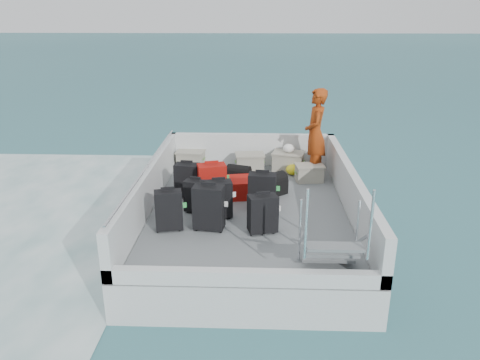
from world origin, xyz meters
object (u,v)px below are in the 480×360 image
object	(u,v)px
suitcase_7	(262,192)
passenger	(315,134)
suitcase_0	(169,211)
crate_3	(309,174)
suitcase_8	(248,187)
suitcase_5	(212,183)
suitcase_3	(209,208)
crate_0	(191,160)
suitcase_1	(196,197)
suitcase_6	(263,214)
suitcase_4	(219,200)
crate_1	(250,163)
suitcase_2	(187,181)
crate_2	(288,162)

from	to	relation	value
suitcase_7	passenger	size ratio (longest dim) A/B	0.36
suitcase_0	crate_3	distance (m)	3.35
suitcase_8	suitcase_5	bearing A→B (deg)	101.74
suitcase_3	crate_0	distance (m)	3.16
suitcase_1	suitcase_7	xyz separation A→B (m)	(1.11, 0.15, 0.04)
suitcase_1	suitcase_8	distance (m)	1.18
suitcase_6	crate_3	world-z (taller)	suitcase_6
suitcase_4	suitcase_6	xyz separation A→B (m)	(0.71, -0.53, -0.01)
suitcase_4	suitcase_8	world-z (taller)	suitcase_4
suitcase_0	crate_1	world-z (taller)	suitcase_0
suitcase_7	crate_1	size ratio (longest dim) A/B	1.14
suitcase_6	suitcase_2	bearing A→B (deg)	118.07
crate_3	suitcase_5	bearing A→B (deg)	-149.59
crate_1	crate_3	xyz separation A→B (m)	(1.20, -0.61, -0.02)
suitcase_0	suitcase_2	size ratio (longest dim) A/B	1.03
suitcase_6	crate_0	size ratio (longest dim) A/B	1.09
crate_3	suitcase_6	bearing A→B (deg)	-112.14
suitcase_0	suitcase_2	world-z (taller)	suitcase_0
suitcase_5	suitcase_6	size ratio (longest dim) A/B	1.12
suitcase_4	suitcase_1	bearing A→B (deg)	141.59
suitcase_5	crate_0	world-z (taller)	suitcase_5
suitcase_7	crate_0	bearing A→B (deg)	129.62
suitcase_1	crate_3	world-z (taller)	suitcase_1
crate_1	suitcase_3	bearing A→B (deg)	-101.56
suitcase_1	suitcase_4	xyz separation A→B (m)	(0.40, -0.20, 0.03)
suitcase_7	crate_2	bearing A→B (deg)	80.40
suitcase_0	suitcase_4	bearing A→B (deg)	21.74
suitcase_6	crate_2	size ratio (longest dim) A/B	0.98
suitcase_3	crate_3	xyz separation A→B (m)	(1.79, 2.27, -0.20)
suitcase_3	crate_2	world-z (taller)	suitcase_3
crate_0	crate_2	xyz separation A→B (m)	(2.11, -0.14, 0.02)
suitcase_0	passenger	bearing A→B (deg)	33.76
suitcase_0	suitcase_8	distance (m)	1.92
suitcase_4	crate_0	distance (m)	2.76
suitcase_1	passenger	size ratio (longest dim) A/B	0.31
suitcase_3	passenger	size ratio (longest dim) A/B	0.39
suitcase_0	crate_1	size ratio (longest dim) A/B	1.13
suitcase_2	crate_1	size ratio (longest dim) A/B	1.10
suitcase_8	crate_3	bearing A→B (deg)	-65.62
crate_1	crate_3	distance (m)	1.35
crate_0	crate_3	distance (m)	2.62
suitcase_1	crate_2	distance (m)	2.84
suitcase_4	crate_1	distance (m)	2.48
crate_3	suitcase_3	bearing A→B (deg)	-128.28
suitcase_1	crate_2	bearing A→B (deg)	69.14
crate_1	passenger	xyz separation A→B (m)	(1.32, -0.32, 0.73)
crate_0	suitcase_3	bearing A→B (deg)	-77.09
crate_0	passenger	distance (m)	2.76
suitcase_6	passenger	bearing A→B (deg)	52.30
suitcase_2	suitcase_3	bearing A→B (deg)	-61.65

